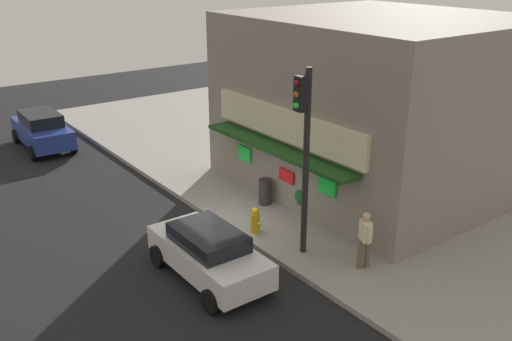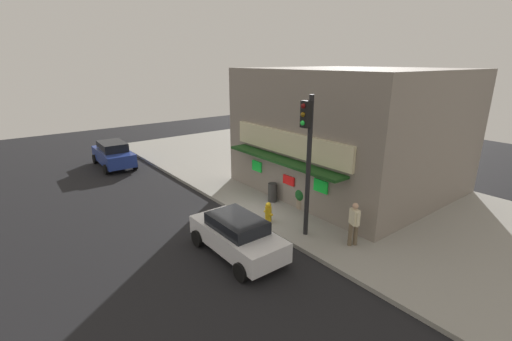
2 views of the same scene
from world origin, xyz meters
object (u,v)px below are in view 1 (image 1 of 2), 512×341
(traffic_light, at_px, (304,140))
(fire_hydrant, at_px, (255,221))
(pedestrian, at_px, (365,238))
(potted_plant_by_window, at_px, (304,199))
(parked_car_white, at_px, (209,253))
(trash_can, at_px, (265,192))
(parked_car_blue, at_px, (42,130))
(potted_plant_by_doorway, at_px, (382,232))

(traffic_light, bearing_deg, fire_hydrant, -170.19)
(fire_hydrant, distance_m, pedestrian, 3.73)
(potted_plant_by_window, height_order, parked_car_white, parked_car_white)
(fire_hydrant, distance_m, potted_plant_by_window, 2.13)
(trash_can, relative_size, parked_car_blue, 0.21)
(traffic_light, bearing_deg, potted_plant_by_window, 137.00)
(trash_can, relative_size, potted_plant_by_window, 0.94)
(pedestrian, relative_size, parked_car_white, 0.42)
(parked_car_blue, bearing_deg, potted_plant_by_doorway, 17.42)
(trash_can, xyz_separation_m, parked_car_white, (2.75, -4.03, 0.15))
(traffic_light, distance_m, pedestrian, 3.19)
(trash_can, xyz_separation_m, potted_plant_by_window, (1.46, 0.53, 0.08))
(traffic_light, height_order, trash_can, traffic_light)
(parked_car_blue, relative_size, parked_car_white, 1.07)
(pedestrian, distance_m, potted_plant_by_doorway, 1.43)
(trash_can, distance_m, parked_car_blue, 12.12)
(traffic_light, relative_size, potted_plant_by_window, 5.57)
(potted_plant_by_doorway, relative_size, parked_car_blue, 0.22)
(potted_plant_by_window, relative_size, parked_car_white, 0.24)
(pedestrian, relative_size, potted_plant_by_doorway, 1.80)
(pedestrian, height_order, potted_plant_by_window, pedestrian)
(traffic_light, distance_m, parked_car_white, 4.04)
(trash_can, bearing_deg, pedestrian, -4.75)
(fire_hydrant, xyz_separation_m, parked_car_white, (1.17, -2.44, 0.19))
(parked_car_blue, bearing_deg, potted_plant_by_window, 20.06)
(traffic_light, height_order, parked_car_white, traffic_light)
(traffic_light, xyz_separation_m, pedestrian, (1.69, 0.85, -2.56))
(parked_car_blue, bearing_deg, pedestrian, 12.76)
(fire_hydrant, height_order, potted_plant_by_doorway, potted_plant_by_doorway)
(fire_hydrant, bearing_deg, trash_can, 134.87)
(pedestrian, relative_size, parked_car_blue, 0.39)
(fire_hydrant, distance_m, trash_can, 2.24)
(traffic_light, bearing_deg, parked_car_white, -103.21)
(parked_car_white, bearing_deg, parked_car_blue, -179.49)
(trash_can, distance_m, parked_car_white, 4.88)
(parked_car_white, bearing_deg, fire_hydrant, 115.57)
(fire_hydrant, bearing_deg, potted_plant_by_window, 93.32)
(potted_plant_by_window, distance_m, parked_car_white, 4.74)
(parked_car_white, bearing_deg, pedestrian, 57.02)
(potted_plant_by_window, bearing_deg, fire_hydrant, -86.68)
(trash_can, xyz_separation_m, pedestrian, (5.09, -0.42, 0.46))
(traffic_light, bearing_deg, pedestrian, 26.66)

